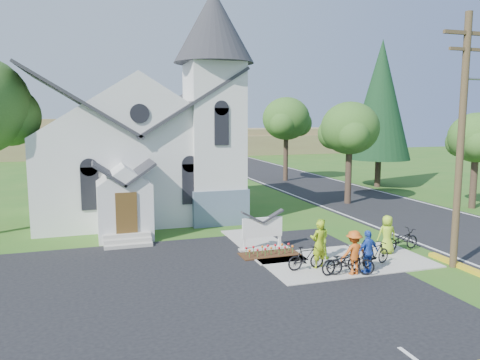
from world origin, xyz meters
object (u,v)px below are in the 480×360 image
object	(u,v)px
church_sign	(262,228)
cyclist_1	(320,239)
bike_0	(341,261)
cyclist_2	(368,252)
bike_3	(376,254)
cyclist_0	(319,244)
bike_1	(306,258)
cyclist_3	(354,252)
bike_4	(402,240)
cyclist_4	(387,234)
utility_pole	(463,133)
bike_2	(350,263)

from	to	relation	value
church_sign	cyclist_1	distance (m)	2.79
bike_0	cyclist_1	size ratio (longest dim) A/B	1.10
cyclist_2	bike_3	world-z (taller)	cyclist_2
cyclist_0	cyclist_2	bearing A→B (deg)	123.86
bike_1	cyclist_3	size ratio (longest dim) A/B	0.93
cyclist_3	bike_3	world-z (taller)	cyclist_3
bike_4	cyclist_4	bearing A→B (deg)	93.90
bike_1	cyclist_2	xyz separation A→B (m)	(2.06, -1.12, 0.37)
utility_pole	bike_4	distance (m)	5.51
church_sign	cyclist_1	world-z (taller)	cyclist_1
bike_1	bike_4	size ratio (longest dim) A/B	0.85
church_sign	cyclist_1	bearing A→B (deg)	-49.33
cyclist_0	cyclist_3	world-z (taller)	cyclist_0
bike_4	bike_2	bearing A→B (deg)	110.65
cyclist_0	bike_3	world-z (taller)	cyclist_0
cyclist_1	cyclist_2	size ratio (longest dim) A/B	1.01
cyclist_0	bike_0	size ratio (longest dim) A/B	1.02
bike_3	bike_1	bearing A→B (deg)	63.41
bike_1	cyclist_3	distance (m)	1.86
bike_3	church_sign	bearing A→B (deg)	25.18
cyclist_4	cyclist_0	bearing A→B (deg)	22.03
cyclist_0	cyclist_4	size ratio (longest dim) A/B	1.13
cyclist_2	cyclist_3	distance (m)	0.58
bike_2	bike_0	bearing A→B (deg)	53.79
cyclist_2	cyclist_3	size ratio (longest dim) A/B	0.99
bike_0	bike_1	world-z (taller)	bike_0
cyclist_2	bike_4	world-z (taller)	cyclist_2
bike_4	utility_pole	bearing A→B (deg)	-173.72
cyclist_4	bike_1	bearing A→B (deg)	21.33
cyclist_0	bike_2	distance (m)	1.47
bike_4	bike_0	bearing A→B (deg)	106.06
utility_pole	cyclist_4	distance (m)	5.30
cyclist_0	cyclist_1	xyz separation A→B (m)	(0.62, 1.10, -0.11)
cyclist_0	bike_3	distance (m)	2.41
cyclist_1	cyclist_2	distance (m)	2.44
cyclist_2	church_sign	bearing A→B (deg)	-70.87
cyclist_0	bike_3	size ratio (longest dim) A/B	1.17
bike_0	cyclist_2	distance (m)	1.07
church_sign	bike_1	world-z (taller)	church_sign
cyclist_1	bike_0	bearing A→B (deg)	110.65
utility_pole	bike_3	xyz separation A→B (m)	(-3.06, 0.99, -4.86)
utility_pole	bike_0	bearing A→B (deg)	172.92
utility_pole	cyclist_3	xyz separation A→B (m)	(-4.46, 0.37, -4.50)
bike_4	bike_3	bearing A→B (deg)	113.99
utility_pole	cyclist_2	xyz separation A→B (m)	(-3.89, 0.30, -4.50)
bike_0	cyclist_3	size ratio (longest dim) A/B	1.10
cyclist_3	cyclist_0	bearing A→B (deg)	-53.33
bike_0	bike_3	distance (m)	1.84
cyclist_1	bike_3	size ratio (longest dim) A/B	1.04
church_sign	bike_4	distance (m)	6.31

